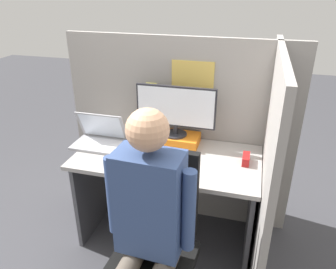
# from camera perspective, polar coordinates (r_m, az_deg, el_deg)

# --- Properties ---
(ground_plane) EXTENTS (12.00, 12.00, 0.00)m
(ground_plane) POSITION_cam_1_polar(r_m,az_deg,el_deg) (2.54, -2.27, -22.19)
(ground_plane) COLOR #3D3D42
(cubicle_panel_back) EXTENTS (1.80, 0.05, 1.52)m
(cubicle_panel_back) POSITION_cam_1_polar(r_m,az_deg,el_deg) (2.63, 1.98, 0.35)
(cubicle_panel_back) COLOR gray
(cubicle_panel_back) RESTS_ON ground
(cubicle_panel_right) EXTENTS (0.04, 1.30, 1.52)m
(cubicle_panel_right) POSITION_cam_1_polar(r_m,az_deg,el_deg) (2.20, 16.71, -6.25)
(cubicle_panel_right) COLOR gray
(cubicle_panel_right) RESTS_ON ground
(desk) EXTENTS (1.30, 0.67, 0.74)m
(desk) POSITION_cam_1_polar(r_m,az_deg,el_deg) (2.43, -0.11, -7.72)
(desk) COLOR #9E9993
(desk) RESTS_ON ground
(paper_box) EXTENTS (0.36, 0.21, 0.07)m
(paper_box) POSITION_cam_1_polar(r_m,az_deg,el_deg) (2.48, 1.26, -0.80)
(paper_box) COLOR orange
(paper_box) RESTS_ON desk
(monitor) EXTENTS (0.59, 0.17, 0.38)m
(monitor) POSITION_cam_1_polar(r_m,az_deg,el_deg) (2.39, 1.33, 4.50)
(monitor) COLOR #232328
(monitor) RESTS_ON paper_box
(laptop) EXTENTS (0.37, 0.25, 0.25)m
(laptop) POSITION_cam_1_polar(r_m,az_deg,el_deg) (2.51, -11.80, -0.73)
(laptop) COLOR #99999E
(laptop) RESTS_ON desk
(mouse) EXTENTS (0.07, 0.05, 0.03)m
(mouse) POSITION_cam_1_polar(r_m,az_deg,el_deg) (2.32, -6.46, -3.59)
(mouse) COLOR black
(mouse) RESTS_ON desk
(stapler) EXTENTS (0.05, 0.13, 0.06)m
(stapler) POSITION_cam_1_polar(r_m,az_deg,el_deg) (2.29, 13.42, -4.18)
(stapler) COLOR #A31919
(stapler) RESTS_ON desk
(carrot_toy) EXTENTS (0.04, 0.14, 0.04)m
(carrot_toy) POSITION_cam_1_polar(r_m,az_deg,el_deg) (2.18, -1.80, -5.33)
(carrot_toy) COLOR orange
(carrot_toy) RESTS_ON desk
(office_chair) EXTENTS (0.52, 0.57, 1.03)m
(office_chair) POSITION_cam_1_polar(r_m,az_deg,el_deg) (1.99, -2.12, -17.63)
(office_chair) COLOR black
(office_chair) RESTS_ON ground
(person) EXTENTS (0.48, 0.44, 1.36)m
(person) POSITION_cam_1_polar(r_m,az_deg,el_deg) (1.70, -3.63, -14.53)
(person) COLOR brown
(person) RESTS_ON ground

